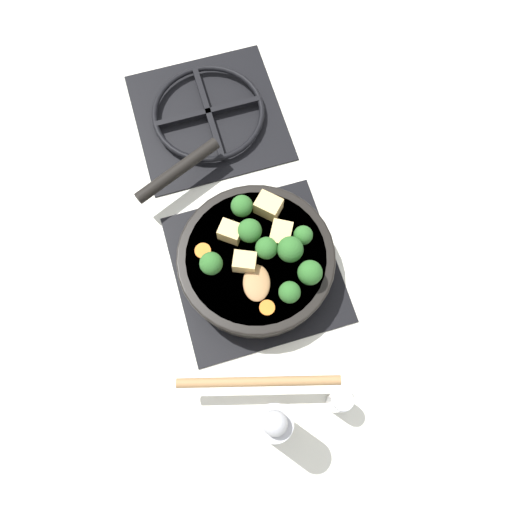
{
  "coord_description": "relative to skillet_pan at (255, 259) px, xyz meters",
  "views": [
    {
      "loc": [
        -0.08,
        -0.28,
        0.93
      ],
      "look_at": [
        0.0,
        0.0,
        0.08
      ],
      "focal_mm": 35.0,
      "sensor_mm": 36.0,
      "label": 1
    }
  ],
  "objects": [
    {
      "name": "tofu_cube_east_chunk",
      "position": [
        0.05,
        0.08,
        0.04
      ],
      "size": [
        0.06,
        0.06,
        0.04
      ],
      "primitive_type": "cube",
      "rotation": [
        0.0,
        0.0,
        2.37
      ],
      "color": "#DBB770",
      "rests_on": "skillet_pan"
    },
    {
      "name": "carrot_slice_near_center",
      "position": [
        -0.09,
        0.03,
        0.02
      ],
      "size": [
        0.03,
        0.03,
        0.01
      ],
      "primitive_type": "cylinder",
      "color": "orange",
      "rests_on": "skillet_pan"
    },
    {
      "name": "tofu_cube_near_handle",
      "position": [
        0.05,
        0.02,
        0.04
      ],
      "size": [
        0.05,
        0.06,
        0.04
      ],
      "primitive_type": "cube",
      "rotation": [
        0.0,
        0.0,
        1.06
      ],
      "color": "#DBB770",
      "rests_on": "skillet_pan"
    },
    {
      "name": "salt_shaker",
      "position": [
        0.07,
        -0.28,
        -0.01
      ],
      "size": [
        0.04,
        0.04,
        0.09
      ],
      "color": "white",
      "rests_on": "ground_plane"
    },
    {
      "name": "broccoli_floret_north_edge",
      "position": [
        -0.08,
        -0.0,
        0.05
      ],
      "size": [
        0.04,
        0.04,
        0.05
      ],
      "color": "#709956",
      "rests_on": "skillet_pan"
    },
    {
      "name": "broccoli_floret_east_rim",
      "position": [
        0.0,
        0.09,
        0.05
      ],
      "size": [
        0.04,
        0.04,
        0.05
      ],
      "color": "#709956",
      "rests_on": "skillet_pan"
    },
    {
      "name": "tofu_cube_center_large",
      "position": [
        -0.02,
        -0.01,
        0.04
      ],
      "size": [
        0.05,
        0.05,
        0.03
      ],
      "primitive_type": "cube",
      "rotation": [
        0.0,
        0.0,
        5.87
      ],
      "color": "#DBB770",
      "rests_on": "skillet_pan"
    },
    {
      "name": "tofu_cube_west_chunk",
      "position": [
        -0.03,
        0.05,
        0.04
      ],
      "size": [
        0.05,
        0.05,
        0.03
      ],
      "primitive_type": "cube",
      "rotation": [
        0.0,
        0.0,
        5.63
      ],
      "color": "#DBB770",
      "rests_on": "skillet_pan"
    },
    {
      "name": "wooden_spoon",
      "position": [
        -0.04,
        -0.15,
        0.03
      ],
      "size": [
        0.26,
        0.25,
        0.02
      ],
      "color": "#A87A4C",
      "rests_on": "skillet_pan"
    },
    {
      "name": "broccoli_floret_near_spoon",
      "position": [
        0.09,
        0.0,
        0.05
      ],
      "size": [
        0.03,
        0.03,
        0.04
      ],
      "color": "#709956",
      "rests_on": "skillet_pan"
    },
    {
      "name": "broccoli_floret_small_inner",
      "position": [
        0.06,
        -0.02,
        0.05
      ],
      "size": [
        0.05,
        0.05,
        0.05
      ],
      "color": "#709956",
      "rests_on": "skillet_pan"
    },
    {
      "name": "pepper_mill",
      "position": [
        -0.06,
        -0.29,
        0.05
      ],
      "size": [
        0.05,
        0.05,
        0.23
      ],
      "color": "#B2B2B7",
      "rests_on": "ground_plane"
    },
    {
      "name": "carrot_slice_orange_thin",
      "position": [
        -0.01,
        -0.1,
        0.02
      ],
      "size": [
        0.03,
        0.03,
        0.01
      ],
      "primitive_type": "cylinder",
      "color": "orange",
      "rests_on": "skillet_pan"
    },
    {
      "name": "broccoli_floret_center_top",
      "position": [
        0.04,
        -0.09,
        0.05
      ],
      "size": [
        0.04,
        0.04,
        0.05
      ],
      "color": "#709956",
      "rests_on": "skillet_pan"
    },
    {
      "name": "broccoli_floret_south_cluster",
      "position": [
        0.08,
        -0.07,
        0.05
      ],
      "size": [
        0.04,
        0.04,
        0.05
      ],
      "color": "#709956",
      "rests_on": "skillet_pan"
    },
    {
      "name": "rear_burner_grate",
      "position": [
        0.0,
        0.36,
        -0.04
      ],
      "size": [
        0.31,
        0.31,
        0.03
      ],
      "color": "black",
      "rests_on": "ground_plane"
    },
    {
      "name": "skillet_pan",
      "position": [
        0.0,
        0.0,
        0.0
      ],
      "size": [
        0.33,
        0.41,
        0.05
      ],
      "color": "black",
      "rests_on": "front_burner_grate"
    },
    {
      "name": "front_burner_grate",
      "position": [
        0.0,
        -0.0,
        -0.04
      ],
      "size": [
        0.31,
        0.31,
        0.03
      ],
      "color": "black",
      "rests_on": "ground_plane"
    },
    {
      "name": "ground_plane",
      "position": [
        0.0,
        -0.0,
        -0.06
      ],
      "size": [
        2.4,
        2.4,
        0.0
      ],
      "primitive_type": "plane",
      "color": "silver"
    },
    {
      "name": "broccoli_floret_west_rim",
      "position": [
        0.02,
        -0.0,
        0.05
      ],
      "size": [
        0.04,
        0.04,
        0.05
      ],
      "color": "#709956",
      "rests_on": "skillet_pan"
    },
    {
      "name": "broccoli_floret_mid_floret",
      "position": [
        0.0,
        0.04,
        0.05
      ],
      "size": [
        0.04,
        0.04,
        0.05
      ],
      "color": "#709956",
      "rests_on": "skillet_pan"
    }
  ]
}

